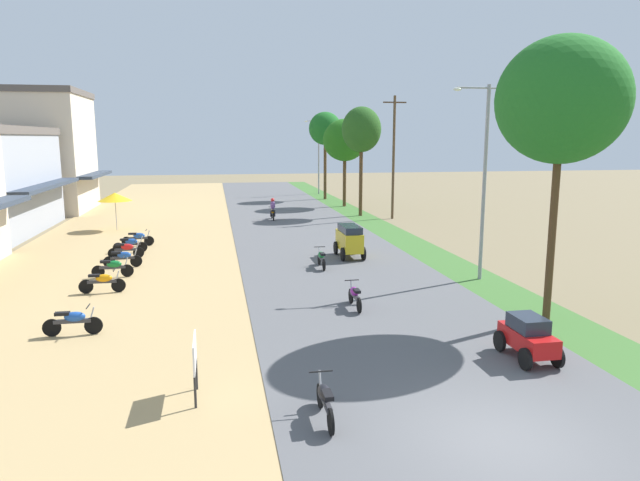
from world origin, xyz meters
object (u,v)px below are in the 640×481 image
Objects in this scene: parked_motorbike_fifth at (126,249)px; motorbike_ahead_third at (355,295)px; vendor_umbrella at (115,197)px; parked_motorbike_third at (113,266)px; parked_motorbike_second at (103,281)px; median_tree_third at (345,140)px; utility_pole_near at (394,156)px; car_van_yellow at (349,239)px; parked_motorbike_nearest at (73,320)px; streetlamp_near at (485,170)px; motorbike_ahead_fourth at (321,257)px; median_tree_second at (361,130)px; street_signboard at (195,357)px; parked_motorbike_seventh at (138,237)px; parked_motorbike_sixth at (131,243)px; motorbike_ahead_second at (325,398)px; motorbike_ahead_fifth at (273,210)px; parked_motorbike_fourth at (123,257)px; streetlamp_mid at (319,152)px; car_hatchback_red at (528,336)px; median_tree_nearest at (562,101)px.

motorbike_ahead_third reaches higher than parked_motorbike_fifth.
parked_motorbike_third is at bearing -81.70° from vendor_umbrella.
parked_motorbike_second is 31.88m from median_tree_third.
car_van_yellow is at bearing -115.78° from utility_pole_near.
parked_motorbike_nearest is 1.00× the size of motorbike_ahead_third.
vendor_umbrella reaches higher than parked_motorbike_second.
streetlamp_near is 8.43m from motorbike_ahead_fourth.
utility_pole_near reaches higher than median_tree_second.
parked_motorbike_fifth is 1.20× the size of street_signboard.
parked_motorbike_second is 9.81m from motorbike_ahead_fourth.
parked_motorbike_nearest and parked_motorbike_third have the same top height.
parked_motorbike_sixth is at bearing -95.07° from parked_motorbike_seventh.
parked_motorbike_third is 11.47m from motorbike_ahead_third.
motorbike_ahead_second and motorbike_ahead_fourth have the same top height.
parked_motorbike_fifth is at bearing -139.23° from median_tree_second.
parked_motorbike_sixth is at bearing -128.78° from motorbike_ahead_fifth.
parked_motorbike_nearest is 12.24m from motorbike_ahead_fourth.
parked_motorbike_second is 4.65m from parked_motorbike_fourth.
utility_pole_near is (17.91, 8.60, 4.29)m from parked_motorbike_seventh.
street_signboard reaches higher than motorbike_ahead_third.
parked_motorbike_fifth is 14.25m from motorbike_ahead_third.
parked_motorbike_fourth is at bearing 88.72° from parked_motorbike_second.
streetlamp_mid is at bearing 67.81° from parked_motorbike_second.
car_hatchback_red is 1.11× the size of motorbike_ahead_fifth.
utility_pole_near is (2.11, -1.70, -1.93)m from median_tree_second.
motorbike_ahead_fifth is (-9.25, 0.49, -3.99)m from utility_pole_near.
car_hatchback_red is at bearing -43.03° from parked_motorbike_third.
streetlamp_mid reaches higher than parked_motorbike_fifth.
vendor_umbrella is 1.26× the size of car_hatchback_red.
parked_motorbike_nearest is 7.72m from parked_motorbike_third.
median_tree_third is 0.94× the size of streetlamp_near.
parked_motorbike_seventh is 1.00× the size of motorbike_ahead_fourth.
parked_motorbike_third is 19.21m from median_tree_nearest.
vendor_umbrella is at bearing 103.78° from parked_motorbike_sixth.
streetlamp_mid reaches higher than parked_motorbike_nearest.
motorbike_ahead_fourth reaches higher than parked_motorbike_third.
median_tree_nearest is 12.44m from motorbike_ahead_second.
parked_motorbike_second is 0.19× the size of median_tree_nearest.
parked_motorbike_second is 12.31m from car_van_yellow.
street_signboard is (3.94, -10.31, 0.55)m from parked_motorbike_second.
parked_motorbike_seventh is 23.56m from car_hatchback_red.
motorbike_ahead_second reaches higher than parked_motorbike_seventh.
parked_motorbike_third is 1.00× the size of motorbike_ahead_third.
parked_motorbike_sixth is at bearing 127.71° from motorbike_ahead_third.
median_tree_nearest is at bearing -90.43° from streetlamp_mid.
streetlamp_near is (15.86, 4.49, 4.27)m from parked_motorbike_nearest.
parked_motorbike_second is 21.22m from motorbike_ahead_fifth.
street_signboard is (3.82, -20.54, 0.55)m from parked_motorbike_seventh.
parked_motorbike_nearest is 30.78m from median_tree_second.
utility_pole_near is at bearing 6.72° from vendor_umbrella.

